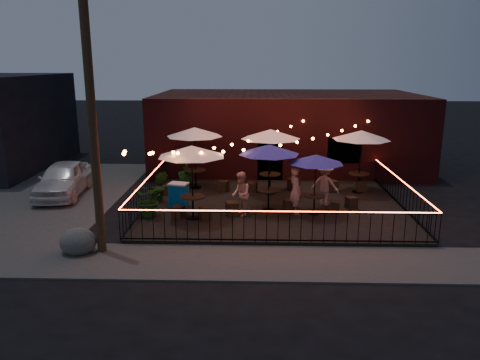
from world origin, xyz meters
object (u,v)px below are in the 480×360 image
at_px(cafe_table_2, 269,150).
at_px(boulder, 78,242).
at_px(cafe_table_0, 192,152).
at_px(cooler, 179,195).
at_px(cafe_table_1, 195,133).
at_px(cafe_table_5, 361,136).
at_px(utility_pole, 92,122).
at_px(cafe_table_3, 271,135).
at_px(cafe_table_4, 316,160).

xyz_separation_m(cafe_table_2, boulder, (-5.87, -4.07, -2.09)).
distance_m(cafe_table_0, boulder, 4.85).
bearing_deg(cooler, cafe_table_1, 98.47).
xyz_separation_m(cafe_table_2, cafe_table_5, (3.99, 2.66, 0.15)).
bearing_deg(cafe_table_5, cafe_table_0, -151.04).
height_order(utility_pole, cafe_table_2, utility_pole).
xyz_separation_m(cafe_table_0, cafe_table_5, (6.74, 3.73, 0.03)).
height_order(cafe_table_5, boulder, cafe_table_5).
xyz_separation_m(cafe_table_1, boulder, (-2.69, -7.20, -2.27)).
bearing_deg(boulder, cafe_table_0, 43.92).
distance_m(cafe_table_1, cafe_table_3, 3.40).
xyz_separation_m(utility_pole, cafe_table_3, (5.32, 6.29, -1.31)).
distance_m(utility_pole, boulder, 3.68).
bearing_deg(cafe_table_1, cooler, -96.38).
relative_size(cafe_table_2, cafe_table_3, 0.97).
xyz_separation_m(cafe_table_0, cooler, (-0.74, 1.38, -1.96)).
bearing_deg(cafe_table_3, cafe_table_2, -93.12).
height_order(utility_pole, cafe_table_4, utility_pole).
height_order(cafe_table_2, cooler, cafe_table_2).
bearing_deg(cafe_table_4, cafe_table_1, 143.87).
relative_size(cafe_table_0, cafe_table_5, 0.96).
distance_m(cafe_table_2, boulder, 7.44).
bearing_deg(cooler, cafe_table_3, 44.22).
relative_size(cafe_table_3, boulder, 2.80).
bearing_deg(utility_pole, cafe_table_4, 27.04).
xyz_separation_m(cafe_table_0, cafe_table_3, (2.88, 3.42, 0.10)).
xyz_separation_m(cafe_table_1, cafe_table_3, (3.31, -0.78, 0.04)).
bearing_deg(cooler, boulder, -103.63).
height_order(cafe_table_2, boulder, cafe_table_2).
relative_size(cafe_table_3, cafe_table_4, 1.06).
distance_m(cafe_table_3, boulder, 9.08).
bearing_deg(cafe_table_1, cafe_table_3, -13.26).
relative_size(utility_pole, cafe_table_0, 2.62).
xyz_separation_m(cafe_table_3, cafe_table_4, (1.56, -2.78, -0.48)).
bearing_deg(cooler, utility_pole, -96.91).
bearing_deg(cafe_table_5, cafe_table_3, -175.40).
bearing_deg(cafe_table_1, cafe_table_2, -44.55).
distance_m(cafe_table_5, boulder, 12.14).
bearing_deg(cafe_table_4, cafe_table_0, -171.76).
height_order(cafe_table_0, cafe_table_4, cafe_table_0).
bearing_deg(cafe_table_3, cafe_table_5, 4.60).
height_order(cafe_table_1, cafe_table_3, cafe_table_3).
height_order(cafe_table_0, cafe_table_5, cafe_table_5).
height_order(cafe_table_2, cafe_table_5, cafe_table_5).
distance_m(cafe_table_3, cafe_table_5, 3.87).
relative_size(utility_pole, cafe_table_2, 2.97).
bearing_deg(cafe_table_4, utility_pole, -152.96).
relative_size(utility_pole, cafe_table_5, 2.52).
xyz_separation_m(cafe_table_5, cooler, (-7.48, -2.35, -1.99)).
bearing_deg(cafe_table_1, boulder, -110.50).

